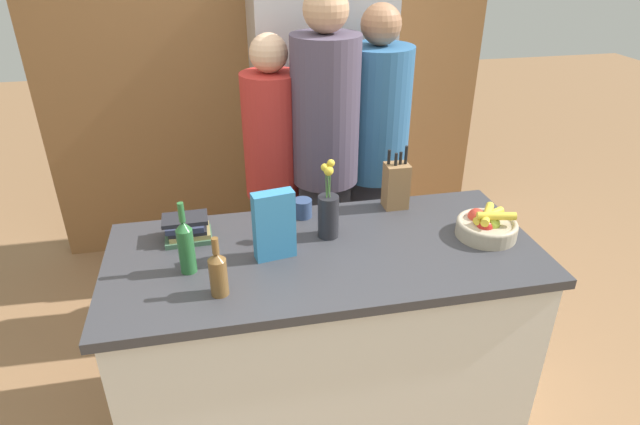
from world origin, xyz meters
The scene contains 15 objects.
ground_plane centered at (0.00, 0.00, 0.00)m, with size 14.00×14.00×0.00m, color #936B47.
kitchen_island centered at (0.00, 0.00, 0.45)m, with size 1.74×0.79×0.90m.
back_wall_wood centered at (0.00, 1.77, 1.30)m, with size 2.94×0.12×2.60m.
refrigerator centered at (0.26, 1.41, 0.94)m, with size 0.79×0.62×1.88m.
fruit_bowl centered at (0.69, -0.02, 0.95)m, with size 0.25×0.25×0.12m.
knife_block centered at (0.40, 0.31, 1.01)m, with size 0.11×0.09×0.30m.
flower_vase centered at (0.04, 0.11, 1.02)m, with size 0.09×0.09×0.35m.
cereal_box centered at (-0.20, -0.01, 1.04)m, with size 0.17×0.09×0.28m.
coffee_mug centered at (-0.04, 0.30, 0.94)m, with size 0.08×0.12×0.08m.
book_stack centered at (-0.54, 0.20, 0.95)m, with size 0.20×0.16×0.10m.
bottle_oil centered at (-0.43, -0.21, 0.99)m, with size 0.06×0.06×0.23m.
bottle_vinegar centered at (-0.54, -0.04, 1.02)m, with size 0.06×0.06×0.29m.
person_at_sink centered at (-0.10, 0.81, 0.92)m, with size 0.30×0.30×1.62m.
person_in_blue centered at (0.15, 0.71, 1.04)m, with size 0.34×0.34×1.83m.
person_in_red_tee centered at (0.45, 0.82, 0.98)m, with size 0.35×0.35×1.74m.
Camera 1 is at (-0.39, -1.79, 2.05)m, focal length 30.00 mm.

